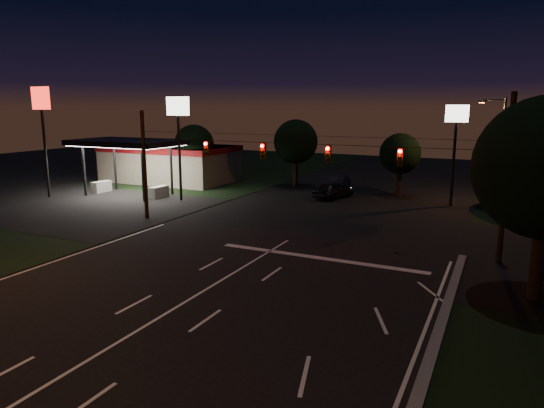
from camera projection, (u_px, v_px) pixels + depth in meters
The scene contains 17 objects.
ground at pixel (135, 332), 18.02m from camera, with size 140.00×140.00×0.00m, color black.
cross_street_left at pixel (80, 207), 40.67m from camera, with size 20.00×16.00×0.02m, color black.
stop_bar at pixel (319, 258), 26.89m from camera, with size 12.00×0.50×0.01m, color silver.
utility_pole_right at pixel (498, 262), 26.14m from camera, with size 0.30×0.30×9.00m, color black.
utility_pole_left at pixel (147, 219), 36.38m from camera, with size 0.28×0.28×8.00m, color black.
signal_span at pixel (295, 152), 30.15m from camera, with size 24.00×0.40×1.56m.
gas_station at pixel (168, 161), 53.70m from camera, with size 14.20×16.10×5.25m.
pole_sign_left_near at pixel (178, 122), 42.04m from camera, with size 2.20×0.30×9.10m.
pole_sign_left_far at pixel (42, 114), 43.50m from camera, with size 2.00×0.30×10.00m.
pole_sign_right at pixel (456, 132), 39.87m from camera, with size 1.80×0.30×8.40m.
street_light_right_far at pixel (498, 143), 40.45m from camera, with size 2.20×0.35×9.00m.
tree_far_a at pixel (195, 145), 51.43m from camera, with size 4.20×4.20×6.42m.
tree_far_b at pixel (296, 142), 50.64m from camera, with size 4.60×4.60×6.98m.
tree_far_c at pixel (400, 154), 45.19m from camera, with size 3.80×3.80×5.86m.
tree_far_d at pixel (508, 150), 39.43m from camera, with size 4.80×4.80×7.30m.
car_oncoming_a at pixel (333, 190), 44.31m from camera, with size 1.82×4.54×1.55m, color black.
car_oncoming_b at pixel (339, 182), 48.79m from camera, with size 1.63×4.69×1.54m, color black.
Camera 1 is at (11.87, -12.84, 8.23)m, focal length 32.00 mm.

